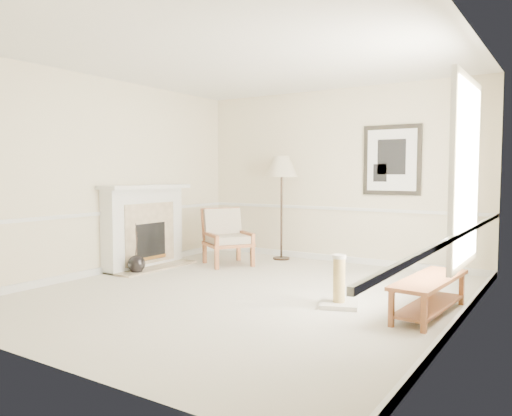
# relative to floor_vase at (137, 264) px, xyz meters

# --- Properties ---
(ground) EXTENTS (5.50, 5.50, 0.00)m
(ground) POSITION_rel_floor_vase_xyz_m (2.06, -0.15, -0.14)
(ground) COLOR silver
(ground) RESTS_ON ground
(room) EXTENTS (5.04, 5.54, 2.92)m
(room) POSITION_rel_floor_vase_xyz_m (2.19, -0.07, 1.73)
(room) COLOR beige
(room) RESTS_ON ground
(fireplace) EXTENTS (0.64, 1.64, 1.31)m
(fireplace) POSITION_rel_floor_vase_xyz_m (-0.29, 0.45, 0.50)
(fireplace) COLOR white
(fireplace) RESTS_ON ground
(floor_vase) EXTENTS (0.26, 0.26, 0.76)m
(floor_vase) POSITION_rel_floor_vase_xyz_m (0.00, 0.00, 0.00)
(floor_vase) COLOR black
(floor_vase) RESTS_ON ground
(armchair) EXTENTS (0.99, 0.98, 0.91)m
(armchair) POSITION_rel_floor_vase_xyz_m (0.64, 1.38, 0.35)
(armchair) COLOR brown
(armchair) RESTS_ON ground
(floor_lamp) EXTENTS (0.56, 0.56, 1.78)m
(floor_lamp) POSITION_rel_floor_vase_xyz_m (1.19, 2.25, 1.42)
(floor_lamp) COLOR black
(floor_lamp) RESTS_ON ground
(bench) EXTENTS (0.52, 1.42, 0.40)m
(bench) POSITION_rel_floor_vase_xyz_m (4.21, 0.13, 0.13)
(bench) COLOR brown
(bench) RESTS_ON ground
(scratching_post) EXTENTS (0.53, 0.53, 0.59)m
(scratching_post) POSITION_rel_floor_vase_xyz_m (3.27, -0.07, 0.05)
(scratching_post) COLOR beige
(scratching_post) RESTS_ON ground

